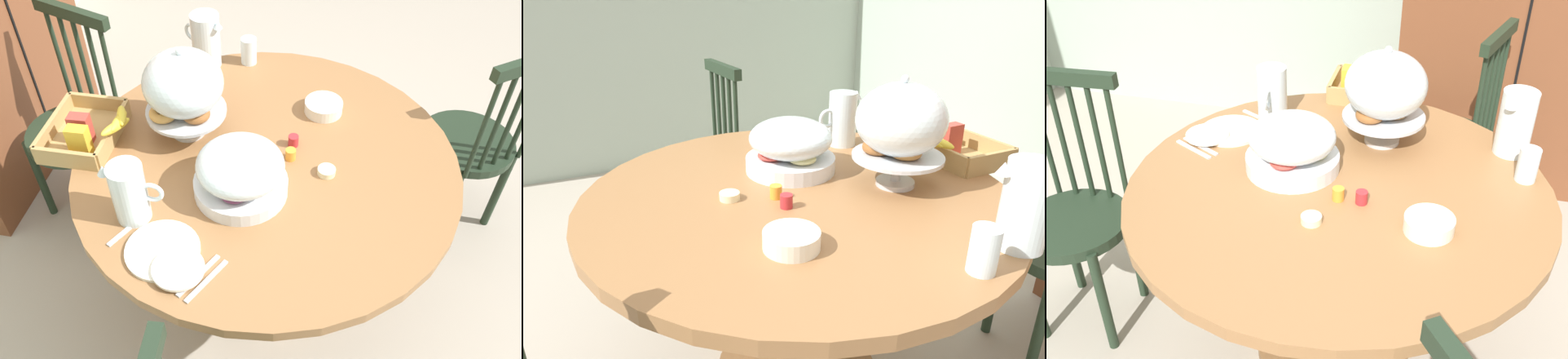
# 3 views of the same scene
# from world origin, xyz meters

# --- Properties ---
(dining_table) EXTENTS (1.31, 1.31, 0.74)m
(dining_table) POSITION_xyz_m (-0.03, 0.01, 0.55)
(dining_table) COLOR olive
(dining_table) RESTS_ON ground_plane
(windsor_chair_facing_door) EXTENTS (0.40, 0.40, 0.97)m
(windsor_chair_facing_door) POSITION_xyz_m (-0.99, -0.03, 0.45)
(windsor_chair_facing_door) COLOR #1E2D1E
(windsor_chair_facing_door) RESTS_ON ground_plane
(pastry_stand_with_dome) EXTENTS (0.28, 0.28, 0.34)m
(pastry_stand_with_dome) POSITION_xyz_m (0.06, 0.30, 0.94)
(pastry_stand_with_dome) COLOR silver
(pastry_stand_with_dome) RESTS_ON dining_table
(fruit_platter_covered) EXTENTS (0.30, 0.30, 0.18)m
(fruit_platter_covered) POSITION_xyz_m (-0.20, 0.06, 0.83)
(fruit_platter_covered) COLOR silver
(fruit_platter_covered) RESTS_ON dining_table
(orange_juice_pitcher) EXTENTS (0.11, 0.19, 0.22)m
(orange_juice_pitcher) POSITION_xyz_m (0.48, 0.34, 0.84)
(orange_juice_pitcher) COLOR silver
(orange_juice_pitcher) RESTS_ON dining_table
(milk_pitcher) EXTENTS (0.11, 0.19, 0.21)m
(milk_pitcher) POSITION_xyz_m (-0.35, 0.36, 0.83)
(milk_pitcher) COLOR silver
(milk_pitcher) RESTS_ON dining_table
(cereal_basket) EXTENTS (0.32, 0.30, 0.12)m
(cereal_basket) POSITION_xyz_m (-0.05, 0.63, 0.78)
(cereal_basket) COLOR tan
(cereal_basket) RESTS_ON dining_table
(china_plate_large) EXTENTS (0.22, 0.22, 0.01)m
(china_plate_large) POSITION_xyz_m (-0.47, 0.24, 0.75)
(china_plate_large) COLOR white
(china_plate_large) RESTS_ON dining_table
(china_plate_small) EXTENTS (0.15, 0.15, 0.01)m
(china_plate_small) POSITION_xyz_m (-0.53, 0.17, 0.76)
(china_plate_small) COLOR white
(china_plate_small) RESTS_ON china_plate_large
(cereal_bowl) EXTENTS (0.14, 0.14, 0.04)m
(cereal_bowl) POSITION_xyz_m (0.25, -0.16, 0.76)
(cereal_bowl) COLOR white
(cereal_bowl) RESTS_ON dining_table
(drinking_glass) EXTENTS (0.06, 0.06, 0.11)m
(drinking_glass) POSITION_xyz_m (0.52, 0.17, 0.80)
(drinking_glass) COLOR silver
(drinking_glass) RESTS_ON dining_table
(butter_dish) EXTENTS (0.06, 0.06, 0.02)m
(butter_dish) POSITION_xyz_m (-0.07, -0.20, 0.75)
(butter_dish) COLOR beige
(butter_dish) RESTS_ON dining_table
(jam_jar_strawberry) EXTENTS (0.04, 0.04, 0.04)m
(jam_jar_strawberry) POSITION_xyz_m (0.05, -0.07, 0.76)
(jam_jar_strawberry) COLOR #B7282D
(jam_jar_strawberry) RESTS_ON dining_table
(jam_jar_apricot) EXTENTS (0.04, 0.04, 0.04)m
(jam_jar_apricot) POSITION_xyz_m (-0.02, -0.07, 0.76)
(jam_jar_apricot) COLOR orange
(jam_jar_apricot) RESTS_ON dining_table
(table_knife) EXTENTS (0.16, 0.09, 0.01)m
(table_knife) POSITION_xyz_m (-0.54, 0.11, 0.74)
(table_knife) COLOR silver
(table_knife) RESTS_ON dining_table
(dinner_fork) EXTENTS (0.16, 0.09, 0.01)m
(dinner_fork) POSITION_xyz_m (-0.55, 0.09, 0.74)
(dinner_fork) COLOR silver
(dinner_fork) RESTS_ON dining_table
(soup_spoon) EXTENTS (0.16, 0.09, 0.01)m
(soup_spoon) POSITION_xyz_m (-0.41, 0.36, 0.74)
(soup_spoon) COLOR silver
(soup_spoon) RESTS_ON dining_table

